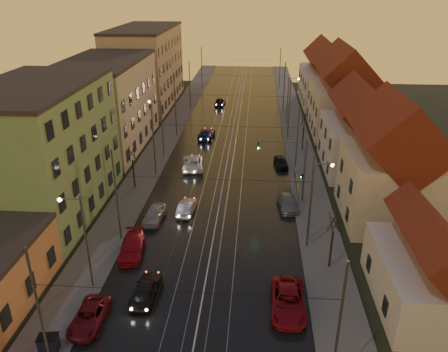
% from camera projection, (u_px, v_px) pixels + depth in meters
% --- Properties ---
extents(ground, '(160.00, 160.00, 0.00)m').
position_uv_depth(ground, '(200.00, 310.00, 32.12)').
color(ground, black).
rests_on(ground, ground).
extents(road, '(16.00, 120.00, 0.04)m').
position_uv_depth(road, '(232.00, 135.00, 68.50)').
color(road, black).
rests_on(road, ground).
extents(sidewalk_left, '(4.00, 120.00, 0.15)m').
position_uv_depth(sidewalk_left, '(169.00, 133.00, 69.16)').
color(sidewalk_left, '#4C4C4C').
rests_on(sidewalk_left, ground).
extents(sidewalk_right, '(4.00, 120.00, 0.15)m').
position_uv_depth(sidewalk_right, '(296.00, 136.00, 67.80)').
color(sidewalk_right, '#4C4C4C').
rests_on(sidewalk_right, ground).
extents(tram_rail_0, '(0.06, 120.00, 0.03)m').
position_uv_depth(tram_rail_0, '(218.00, 134.00, 68.64)').
color(tram_rail_0, gray).
rests_on(tram_rail_0, road).
extents(tram_rail_1, '(0.06, 120.00, 0.03)m').
position_uv_depth(tram_rail_1, '(227.00, 134.00, 68.54)').
color(tram_rail_1, gray).
rests_on(tram_rail_1, road).
extents(tram_rail_2, '(0.06, 120.00, 0.03)m').
position_uv_depth(tram_rail_2, '(237.00, 135.00, 68.43)').
color(tram_rail_2, gray).
rests_on(tram_rail_2, road).
extents(tram_rail_3, '(0.06, 120.00, 0.03)m').
position_uv_depth(tram_rail_3, '(246.00, 135.00, 68.34)').
color(tram_rail_3, gray).
rests_on(tram_rail_3, road).
extents(apartment_left_1, '(10.00, 18.00, 13.00)m').
position_uv_depth(apartment_left_1, '(42.00, 153.00, 43.39)').
color(apartment_left_1, '#61905B').
rests_on(apartment_left_1, ground).
extents(apartment_left_2, '(10.00, 20.00, 12.00)m').
position_uv_depth(apartment_left_2, '(107.00, 105.00, 61.79)').
color(apartment_left_2, tan).
rests_on(apartment_left_2, ground).
extents(apartment_left_3, '(10.00, 24.00, 14.00)m').
position_uv_depth(apartment_left_3, '(146.00, 67.00, 83.21)').
color(apartment_left_3, '#917F5E').
rests_on(apartment_left_3, ground).
extents(house_right_0, '(8.16, 10.20, 5.80)m').
position_uv_depth(house_right_0, '(436.00, 271.00, 31.58)').
color(house_right_0, silver).
rests_on(house_right_0, ground).
extents(house_right_1, '(8.67, 10.20, 10.80)m').
position_uv_depth(house_right_1, '(392.00, 169.00, 42.37)').
color(house_right_1, '#BEB292').
rests_on(house_right_1, ground).
extents(house_right_2, '(9.18, 12.24, 9.20)m').
position_uv_depth(house_right_2, '(362.00, 134.00, 54.53)').
color(house_right_2, silver).
rests_on(house_right_2, ground).
extents(house_right_3, '(9.18, 14.28, 11.50)m').
position_uv_depth(house_right_3, '(343.00, 96.00, 67.70)').
color(house_right_3, '#BEB292').
rests_on(house_right_3, ground).
extents(house_right_4, '(9.18, 16.32, 10.00)m').
position_uv_depth(house_right_4, '(326.00, 77.00, 84.39)').
color(house_right_4, silver).
rests_on(house_right_4, ground).
extents(catenary_pole_l_0, '(0.16, 0.16, 9.00)m').
position_uv_depth(catenary_pole_l_0, '(39.00, 312.00, 25.40)').
color(catenary_pole_l_0, '#595B60').
rests_on(catenary_pole_l_0, ground).
extents(catenary_pole_r_0, '(0.16, 0.16, 9.00)m').
position_uv_depth(catenary_pole_r_0, '(339.00, 328.00, 24.23)').
color(catenary_pole_r_0, '#595B60').
rests_on(catenary_pole_r_0, ground).
extents(catenary_pole_l_1, '(0.16, 0.16, 9.00)m').
position_uv_depth(catenary_pole_l_1, '(116.00, 196.00, 39.05)').
color(catenary_pole_l_1, '#595B60').
rests_on(catenary_pole_l_1, ground).
extents(catenary_pole_r_1, '(0.16, 0.16, 9.00)m').
position_uv_depth(catenary_pole_r_1, '(310.00, 203.00, 37.88)').
color(catenary_pole_r_1, '#595B60').
rests_on(catenary_pole_r_1, ground).
extents(catenary_pole_l_2, '(0.16, 0.16, 9.00)m').
position_uv_depth(catenary_pole_l_2, '(154.00, 140.00, 52.70)').
color(catenary_pole_l_2, '#595B60').
rests_on(catenary_pole_l_2, ground).
extents(catenary_pole_r_2, '(0.16, 0.16, 9.00)m').
position_uv_depth(catenary_pole_r_2, '(297.00, 144.00, 51.52)').
color(catenary_pole_r_2, '#595B60').
rests_on(catenary_pole_r_2, ground).
extents(catenary_pole_l_3, '(0.16, 0.16, 9.00)m').
position_uv_depth(catenary_pole_l_3, '(175.00, 108.00, 66.34)').
color(catenary_pole_l_3, '#595B60').
rests_on(catenary_pole_l_3, ground).
extents(catenary_pole_r_3, '(0.16, 0.16, 9.00)m').
position_uv_depth(catenary_pole_r_3, '(289.00, 110.00, 65.17)').
color(catenary_pole_r_3, '#595B60').
rests_on(catenary_pole_r_3, ground).
extents(catenary_pole_l_4, '(0.16, 0.16, 9.00)m').
position_uv_depth(catenary_pole_l_4, '(190.00, 86.00, 79.99)').
color(catenary_pole_l_4, '#595B60').
rests_on(catenary_pole_l_4, ground).
extents(catenary_pole_r_4, '(0.16, 0.16, 9.00)m').
position_uv_depth(catenary_pole_r_4, '(284.00, 87.00, 78.82)').
color(catenary_pole_r_4, '#595B60').
rests_on(catenary_pole_r_4, ground).
extents(catenary_pole_l_5, '(0.16, 0.16, 9.00)m').
position_uv_depth(catenary_pole_l_5, '(202.00, 68.00, 96.37)').
color(catenary_pole_l_5, '#595B60').
rests_on(catenary_pole_l_5, ground).
extents(catenary_pole_r_5, '(0.16, 0.16, 9.00)m').
position_uv_depth(catenary_pole_r_5, '(280.00, 69.00, 95.19)').
color(catenary_pole_r_5, '#595B60').
rests_on(catenary_pole_r_5, ground).
extents(street_lamp_0, '(1.75, 0.32, 8.00)m').
position_uv_depth(street_lamp_0, '(81.00, 234.00, 32.56)').
color(street_lamp_0, '#595B60').
rests_on(street_lamp_0, ground).
extents(street_lamp_1, '(1.75, 0.32, 8.00)m').
position_uv_depth(street_lamp_1, '(315.00, 194.00, 38.59)').
color(street_lamp_1, '#595B60').
rests_on(street_lamp_1, ground).
extents(street_lamp_2, '(1.75, 0.32, 8.00)m').
position_uv_depth(street_lamp_2, '(160.00, 123.00, 58.03)').
color(street_lamp_2, '#595B60').
rests_on(street_lamp_2, ground).
extents(street_lamp_3, '(1.75, 0.32, 8.00)m').
position_uv_depth(street_lamp_3, '(290.00, 96.00, 71.35)').
color(street_lamp_3, '#595B60').
rests_on(street_lamp_3, ground).
extents(traffic_light_mast, '(5.30, 0.32, 7.20)m').
position_uv_depth(traffic_light_mast, '(296.00, 162.00, 46.06)').
color(traffic_light_mast, '#595B60').
rests_on(traffic_light_mast, ground).
extents(bare_tree_0, '(1.09, 1.09, 5.11)m').
position_uv_depth(bare_tree_0, '(133.00, 168.00, 49.99)').
color(bare_tree_0, black).
rests_on(bare_tree_0, ground).
extents(bare_tree_1, '(1.09, 1.09, 5.11)m').
position_uv_depth(bare_tree_1, '(332.00, 242.00, 35.86)').
color(bare_tree_1, black).
rests_on(bare_tree_1, ground).
extents(bare_tree_2, '(1.09, 1.09, 5.11)m').
position_uv_depth(bare_tree_2, '(303.00, 134.00, 61.32)').
color(bare_tree_2, black).
rests_on(bare_tree_2, ground).
extents(driving_car_0, '(2.01, 4.50, 1.50)m').
position_uv_depth(driving_car_0, '(146.00, 289.00, 33.09)').
color(driving_car_0, black).
rests_on(driving_car_0, ground).
extents(driving_car_1, '(1.72, 4.16, 1.34)m').
position_uv_depth(driving_car_1, '(187.00, 207.00, 45.25)').
color(driving_car_1, '#A2A2A8').
rests_on(driving_car_1, ground).
extents(driving_car_2, '(3.25, 5.77, 1.52)m').
position_uv_depth(driving_car_2, '(193.00, 163.00, 56.09)').
color(driving_car_2, silver).
rests_on(driving_car_2, ground).
extents(driving_car_3, '(2.48, 5.28, 1.49)m').
position_uv_depth(driving_car_3, '(206.00, 133.00, 66.87)').
color(driving_car_3, '#181D49').
rests_on(driving_car_3, ground).
extents(driving_car_4, '(2.12, 4.58, 1.52)m').
position_uv_depth(driving_car_4, '(220.00, 101.00, 84.49)').
color(driving_car_4, black).
rests_on(driving_car_4, ground).
extents(parked_left_1, '(2.08, 4.44, 1.23)m').
position_uv_depth(parked_left_1, '(89.00, 317.00, 30.59)').
color(parked_left_1, maroon).
rests_on(parked_left_1, ground).
extents(parked_left_2, '(2.50, 5.01, 1.40)m').
position_uv_depth(parked_left_2, '(132.00, 247.00, 38.44)').
color(parked_left_2, maroon).
rests_on(parked_left_2, ground).
extents(parked_left_3, '(1.98, 4.28, 1.42)m').
position_uv_depth(parked_left_3, '(154.00, 214.00, 43.79)').
color(parked_left_3, '#A7A7AD').
rests_on(parked_left_3, ground).
extents(parked_right_0, '(2.65, 5.54, 1.53)m').
position_uv_depth(parked_right_0, '(288.00, 301.00, 31.89)').
color(parked_right_0, maroon).
rests_on(parked_right_0, ground).
extents(parked_right_1, '(2.34, 4.74, 1.32)m').
position_uv_depth(parked_right_1, '(288.00, 202.00, 46.29)').
color(parked_right_1, gray).
rests_on(parked_right_1, ground).
extents(parked_right_2, '(1.98, 3.91, 1.28)m').
position_uv_depth(parked_right_2, '(281.00, 162.00, 56.61)').
color(parked_right_2, black).
rests_on(parked_right_2, ground).
extents(dumpster, '(1.28, 0.93, 1.10)m').
position_uv_depth(dumpster, '(49.00, 344.00, 28.19)').
color(dumpster, black).
rests_on(dumpster, sidewalk_left).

